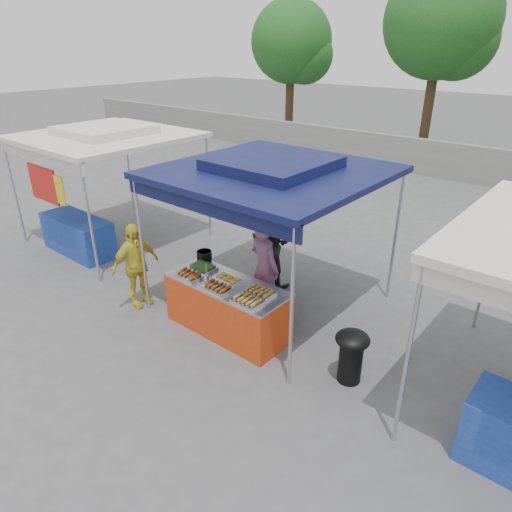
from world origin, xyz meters
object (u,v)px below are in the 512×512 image
Objects in this scene: vendor_table at (227,307)px; cooking_pot at (204,255)px; helper_man at (271,243)px; customer_person at (136,265)px; wok_burner at (351,352)px; vendor_woman at (264,268)px.

cooking_pot reaches higher than vendor_table.
helper_man reaches higher than customer_person.
wok_burner is 0.46× the size of helper_man.
vendor_table is 1.06m from cooking_pot.
wok_burner is at bearing -3.52° from cooking_pot.
customer_person reaches higher than wok_burner.
vendor_table is 7.86× the size of cooking_pot.
cooking_pot is at bearing 64.36° from helper_man.
wok_burner is at bearing 174.67° from vendor_woman.
helper_man reaches higher than wok_burner.
helper_man is 2.42m from customer_person.
customer_person is at bearing 44.39° from vendor_woman.
customer_person is (-0.87, -0.78, -0.17)m from cooking_pot.
vendor_woman is 1.00× the size of helper_man.
vendor_woman is at bearing -178.27° from wok_burner.
cooking_pot is 2.98m from wok_burner.
customer_person is at bearing -166.65° from vendor_table.
vendor_woman is at bearing -52.58° from customer_person.
vendor_woman is at bearing 115.43° from helper_man.
vendor_woman reaches higher than vendor_table.
wok_burner is at bearing 143.17° from helper_man.
vendor_woman is at bearing 82.18° from vendor_table.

